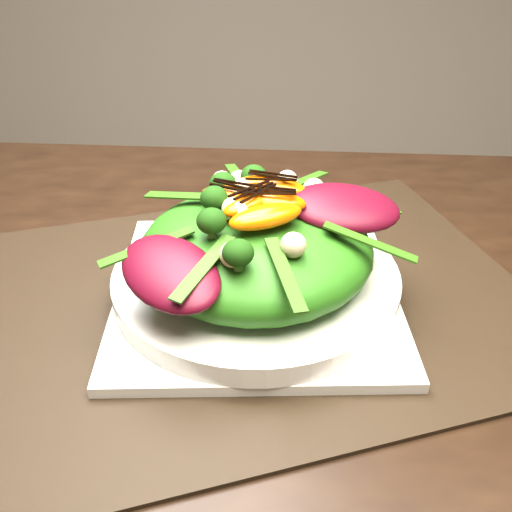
# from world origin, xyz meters

# --- Properties ---
(dining_table) EXTENTS (1.60, 0.90, 0.75)m
(dining_table) POSITION_xyz_m (0.00, 0.00, 0.73)
(dining_table) COLOR black
(dining_table) RESTS_ON floor
(placemat) EXTENTS (0.60, 0.53, 0.00)m
(placemat) POSITION_xyz_m (0.05, 0.09, 0.75)
(placemat) COLOR black
(placemat) RESTS_ON dining_table
(plate_base) EXTENTS (0.28, 0.28, 0.01)m
(plate_base) POSITION_xyz_m (0.05, 0.09, 0.76)
(plate_base) COLOR silver
(plate_base) RESTS_ON placemat
(salad_bowl) EXTENTS (0.29, 0.29, 0.02)m
(salad_bowl) POSITION_xyz_m (0.05, 0.09, 0.77)
(salad_bowl) COLOR silver
(salad_bowl) RESTS_ON plate_base
(lettuce_mound) EXTENTS (0.27, 0.27, 0.07)m
(lettuce_mound) POSITION_xyz_m (0.05, 0.09, 0.81)
(lettuce_mound) COLOR #265E11
(lettuce_mound) RESTS_ON salad_bowl
(radicchio_leaf) EXTENTS (0.11, 0.07, 0.02)m
(radicchio_leaf) POSITION_xyz_m (0.13, 0.11, 0.84)
(radicchio_leaf) COLOR #3D0612
(radicchio_leaf) RESTS_ON lettuce_mound
(orange_segment) EXTENTS (0.07, 0.04, 0.02)m
(orange_segment) POSITION_xyz_m (0.04, 0.11, 0.85)
(orange_segment) COLOR #D94D03
(orange_segment) RESTS_ON lettuce_mound
(broccoli_floret) EXTENTS (0.04, 0.04, 0.03)m
(broccoli_floret) POSITION_xyz_m (-0.02, 0.13, 0.85)
(broccoli_floret) COLOR #0E370A
(broccoli_floret) RESTS_ON lettuce_mound
(macadamia_nut) EXTENTS (0.03, 0.03, 0.02)m
(macadamia_nut) POSITION_xyz_m (0.09, 0.05, 0.85)
(macadamia_nut) COLOR beige
(macadamia_nut) RESTS_ON lettuce_mound
(balsamic_drizzle) EXTENTS (0.05, 0.01, 0.00)m
(balsamic_drizzle) POSITION_xyz_m (0.04, 0.11, 0.86)
(balsamic_drizzle) COLOR black
(balsamic_drizzle) RESTS_ON orange_segment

